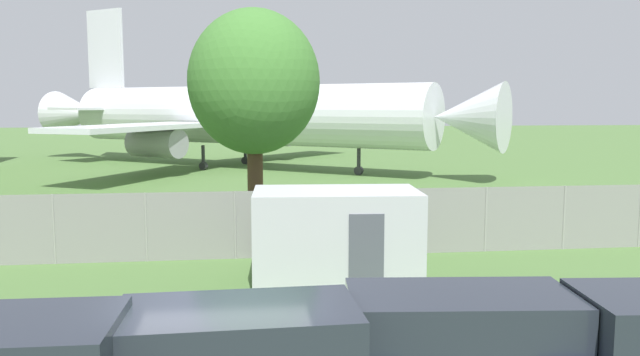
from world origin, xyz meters
TOP-DOWN VIEW (x-y plane):
  - perimeter_fence at (-0.00, 9.79)m, footprint 56.07×0.07m
  - airplane at (-0.30, 36.61)m, footprint 32.95×26.38m
  - portable_cabin at (2.60, 7.11)m, footprint 4.31×2.58m
  - picnic_bench_open_grass at (1.77, 3.42)m, footprint 1.99×1.44m
  - tree_left_of_cabin at (0.65, 12.82)m, footprint 4.40×4.40m
  - car_grey_suv_centre at (3.41, 0.13)m, footprint 4.68×2.28m

SIDE VIEW (x-z plane):
  - picnic_bench_open_grass at x=1.77m, z-range 0.10..0.86m
  - car_grey_suv_centre at x=3.41m, z-range 0.05..1.86m
  - perimeter_fence at x=0.00m, z-range 0.00..2.00m
  - portable_cabin at x=2.60m, z-range 0.00..2.36m
  - airplane at x=-0.30m, z-range -2.28..9.73m
  - tree_left_of_cabin at x=0.65m, z-range 1.39..9.07m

